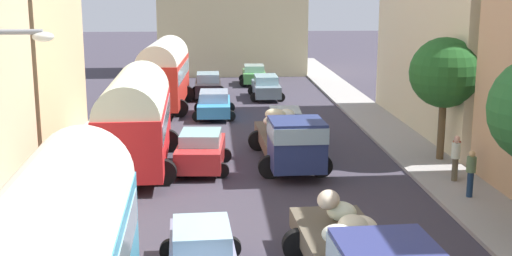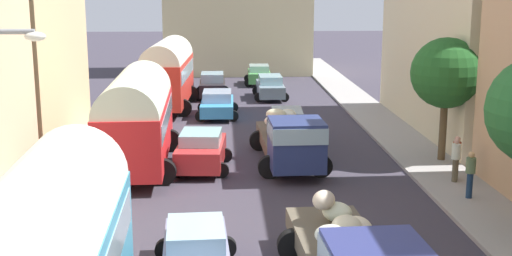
% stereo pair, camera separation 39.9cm
% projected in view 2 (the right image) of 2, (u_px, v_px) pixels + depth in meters
% --- Properties ---
extents(ground_plane, '(154.00, 154.00, 0.00)m').
position_uv_depth(ground_plane, '(250.00, 140.00, 32.09)').
color(ground_plane, '#3A3540').
extents(sidewalk_left, '(2.50, 70.00, 0.14)m').
position_uv_depth(sidewalk_left, '(99.00, 140.00, 31.72)').
color(sidewalk_left, '#ACAE97').
rests_on(sidewalk_left, ground).
extents(sidewalk_right, '(2.50, 70.00, 0.14)m').
position_uv_depth(sidewalk_right, '(398.00, 137.00, 32.43)').
color(sidewalk_right, '#9B9692').
rests_on(sidewalk_right, ground).
extents(building_left_2, '(5.66, 9.63, 10.15)m').
position_uv_depth(building_left_2, '(8.00, 35.00, 30.26)').
color(building_left_2, '#D4B586').
rests_on(building_left_2, ground).
extents(building_right_2, '(5.54, 14.47, 11.29)m').
position_uv_depth(building_right_2, '(467.00, 19.00, 33.25)').
color(building_right_2, beige).
rests_on(building_right_2, ground).
extents(parked_bus_1, '(3.48, 8.36, 3.97)m').
position_uv_depth(parked_bus_1, '(136.00, 116.00, 26.83)').
color(parked_bus_1, red).
rests_on(parked_bus_1, ground).
extents(parked_bus_2, '(3.43, 8.32, 4.15)m').
position_uv_depth(parked_bus_2, '(168.00, 71.00, 39.77)').
color(parked_bus_2, red).
rests_on(parked_bus_2, ground).
extents(cargo_truck_1, '(3.07, 7.54, 2.33)m').
position_uv_depth(cargo_truck_1, '(290.00, 138.00, 26.95)').
color(cargo_truck_1, navy).
rests_on(cargo_truck_1, ground).
extents(car_0, '(2.38, 4.40, 1.49)m').
position_uv_depth(car_0, '(287.00, 125.00, 31.95)').
color(car_0, beige).
rests_on(car_0, ground).
extents(car_1, '(2.26, 4.33, 1.54)m').
position_uv_depth(car_1, '(270.00, 87.00, 43.66)').
color(car_1, slate).
rests_on(car_1, ground).
extents(car_2, '(2.30, 3.75, 1.48)m').
position_uv_depth(car_2, '(259.00, 75.00, 49.80)').
color(car_2, '#4B9B4B').
rests_on(car_2, ground).
extents(car_3, '(2.34, 3.85, 1.40)m').
position_uv_depth(car_3, '(196.00, 251.00, 16.88)').
color(car_3, gray).
rests_on(car_3, ground).
extents(car_4, '(2.55, 3.88, 1.58)m').
position_uv_depth(car_4, '(201.00, 150.00, 26.79)').
color(car_4, red).
rests_on(car_4, ground).
extents(car_5, '(2.45, 4.28, 1.48)m').
position_uv_depth(car_5, '(217.00, 104.00, 37.58)').
color(car_5, '#3690CF').
rests_on(car_5, ground).
extents(car_6, '(2.27, 3.97, 1.66)m').
position_uv_depth(car_6, '(212.00, 85.00, 43.94)').
color(car_6, black).
rests_on(car_6, ground).
extents(pedestrian_1, '(0.33, 0.33, 1.81)m').
position_uv_depth(pedestrian_1, '(457.00, 156.00, 24.93)').
color(pedestrian_1, '#787754').
rests_on(pedestrian_1, ground).
extents(pedestrian_2, '(0.41, 0.41, 1.79)m').
position_uv_depth(pedestrian_2, '(470.00, 173.00, 22.74)').
color(pedestrian_2, navy).
rests_on(pedestrian_2, ground).
extents(pedestrian_4, '(0.40, 0.40, 1.79)m').
position_uv_depth(pedestrian_4, '(456.00, 159.00, 24.63)').
color(pedestrian_4, brown).
rests_on(pedestrian_4, ground).
extents(roadside_tree_2, '(2.92, 2.92, 5.28)m').
position_uv_depth(roadside_tree_2, '(446.00, 74.00, 27.19)').
color(roadside_tree_2, brown).
rests_on(roadside_tree_2, ground).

